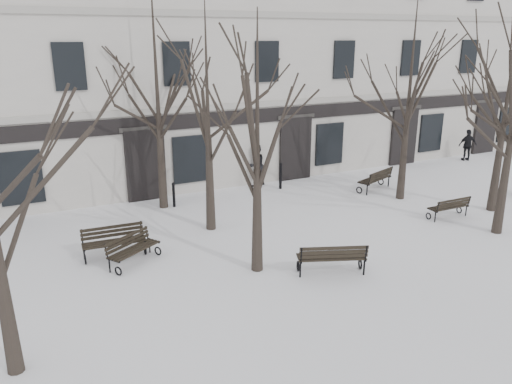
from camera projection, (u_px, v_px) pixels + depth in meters
ground at (327, 257)px, 15.26m from camera, size 100.00×100.00×0.00m
building at (185, 55)px, 24.70m from camera, size 40.40×10.20×11.40m
tree_1 at (257, 115)px, 13.08m from camera, size 5.00×5.00×7.15m
tree_3 at (511, 78)px, 17.83m from camera, size 5.62×5.62×8.02m
tree_4 at (155, 63)px, 18.00m from camera, size 6.17×6.17×8.82m
tree_5 at (207, 91)px, 16.04m from camera, size 5.33×5.33×7.62m
tree_6 at (411, 76)px, 19.24m from camera, size 5.56×5.56×7.94m
bench_0 at (132, 248)px, 14.70m from camera, size 1.75×1.41×0.86m
bench_1 at (332, 257)px, 14.00m from camera, size 2.01×1.34×0.97m
bench_2 at (450, 207)px, 18.35m from camera, size 1.63×0.61×0.82m
bench_3 at (114, 241)px, 15.16m from camera, size 1.90×0.78×0.94m
bench_4 at (376, 179)px, 21.65m from camera, size 1.99×1.29×0.96m
bollard_a at (174, 194)px, 19.54m from camera, size 0.13×0.13×1.00m
bollard_b at (281, 175)px, 21.83m from camera, size 0.15×0.15×1.18m
pedestrian_b at (256, 186)px, 22.48m from camera, size 1.14×1.04×1.89m
pedestrian_c at (466, 160)px, 27.01m from camera, size 1.07×0.73×1.68m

